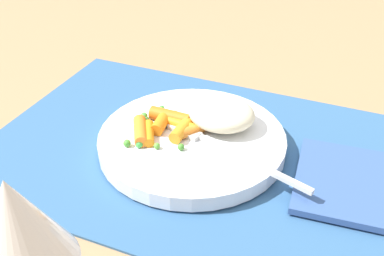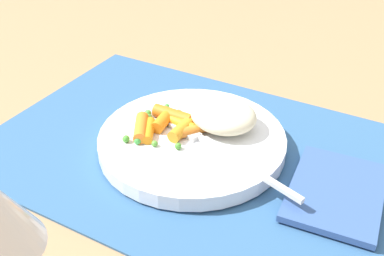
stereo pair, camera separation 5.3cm
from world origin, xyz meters
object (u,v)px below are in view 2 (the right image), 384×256
Objects in this scene: carrot_portion at (167,124)px; napkin at (336,192)px; rice_mound at (223,115)px; fork at (218,149)px; plate at (192,141)px.

carrot_portion is 0.69× the size of napkin.
rice_mound reaches higher than carrot_portion.
carrot_portion is 0.08m from fork.
rice_mound is at bearing -148.02° from carrot_portion.
rice_mound reaches higher than napkin.
rice_mound is at bearing -127.66° from plate.
carrot_portion is (0.06, 0.04, -0.01)m from rice_mound.
fork reaches higher than napkin.
carrot_portion is at bearing -8.24° from fork.
carrot_portion is 0.48× the size of fork.
rice_mound is (-0.03, -0.03, 0.03)m from plate.
napkin is at bearing -174.18° from fork.
rice_mound is 0.16m from napkin.
napkin is at bearing -179.22° from carrot_portion.
fork reaches higher than plate.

